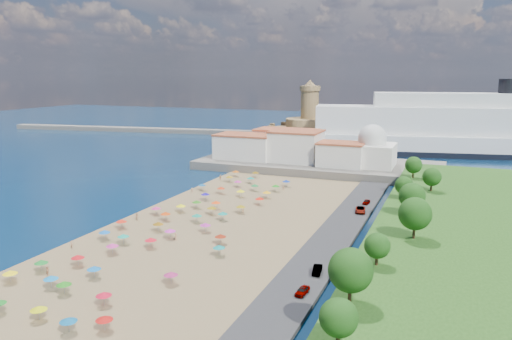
% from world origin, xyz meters
% --- Properties ---
extents(ground, '(700.00, 700.00, 0.00)m').
position_xyz_m(ground, '(0.00, 0.00, 0.00)').
color(ground, '#071938').
rests_on(ground, ground).
extents(terrace, '(90.00, 36.00, 3.00)m').
position_xyz_m(terrace, '(10.00, 73.00, 1.50)').
color(terrace, '#59544C').
rests_on(terrace, ground).
extents(jetty, '(18.00, 70.00, 2.40)m').
position_xyz_m(jetty, '(-12.00, 108.00, 1.20)').
color(jetty, '#59544C').
rests_on(jetty, ground).
extents(breakwater, '(199.03, 34.77, 2.60)m').
position_xyz_m(breakwater, '(-110.00, 153.00, 1.30)').
color(breakwater, '#59544C').
rests_on(breakwater, ground).
extents(waterfront_buildings, '(57.00, 29.00, 11.00)m').
position_xyz_m(waterfront_buildings, '(-3.05, 73.64, 7.88)').
color(waterfront_buildings, silver).
rests_on(waterfront_buildings, terrace).
extents(domed_building, '(16.00, 16.00, 15.00)m').
position_xyz_m(domed_building, '(30.00, 71.00, 8.97)').
color(domed_building, silver).
rests_on(domed_building, terrace).
extents(fortress, '(40.00, 40.00, 32.40)m').
position_xyz_m(fortress, '(-12.00, 138.00, 6.68)').
color(fortress, '#9B794D').
rests_on(fortress, ground).
extents(cruise_ship, '(154.12, 50.93, 33.35)m').
position_xyz_m(cruise_ship, '(57.25, 128.17, 9.88)').
color(cruise_ship, black).
rests_on(cruise_ship, ground).
extents(beach_parasols, '(31.76, 118.68, 2.20)m').
position_xyz_m(beach_parasols, '(-1.44, -11.04, 2.15)').
color(beach_parasols, gray).
rests_on(beach_parasols, beach).
extents(beachgoers, '(25.80, 99.26, 1.87)m').
position_xyz_m(beachgoers, '(-8.01, -5.93, 1.12)').
color(beachgoers, tan).
rests_on(beachgoers, beach).
extents(parked_cars, '(3.16, 64.60, 1.45)m').
position_xyz_m(parked_cars, '(36.00, 0.13, 1.38)').
color(parked_cars, gray).
rests_on(parked_cars, promenade).
extents(hillside_trees, '(12.04, 102.05, 7.69)m').
position_xyz_m(hillside_trees, '(48.52, -10.79, 10.09)').
color(hillside_trees, '#382314').
rests_on(hillside_trees, hillside).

